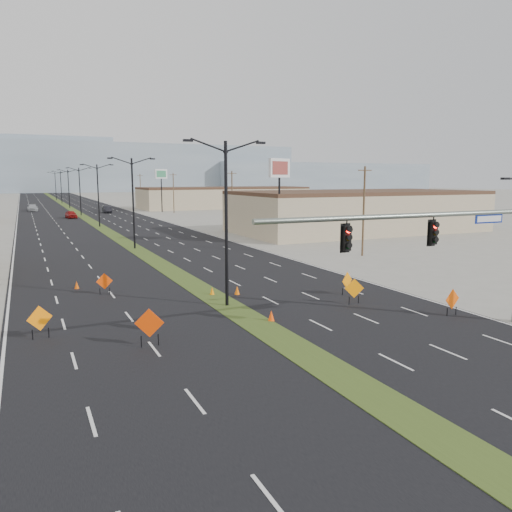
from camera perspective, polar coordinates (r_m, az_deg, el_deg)
name	(u,v)px	position (r m, az deg, el deg)	size (l,w,h in m)	color
ground	(337,374)	(20.95, 9.22, -13.16)	(600.00, 600.00, 0.00)	gray
road_surface	(79,214)	(116.77, -19.54, 4.53)	(25.00, 400.00, 0.02)	black
median_strip	(79,214)	(116.77, -19.54, 4.53)	(2.00, 400.00, 0.04)	#3A4D1B
building_se_near	(357,213)	(75.99, 11.50, 4.88)	(36.00, 18.00, 5.50)	tan
building_se_far	(224,198)	(135.30, -3.71, 6.61)	(44.00, 16.00, 5.00)	tan
mesa_center	(113,168)	(320.14, -16.02, 9.65)	(220.00, 50.00, 28.00)	gray
mesa_east	(318,177)	(360.73, 7.10, 9.00)	(160.00, 50.00, 18.00)	gray
signal_mast	(461,240)	(26.78, 22.36, 1.72)	(16.30, 0.60, 8.00)	slate
streetlight_0	(226,218)	(30.18, -3.42, 4.30)	(5.15, 0.24, 10.02)	black
streetlight_1	(133,200)	(57.12, -13.87, 6.21)	(5.15, 0.24, 10.02)	black
streetlight_2	(98,193)	(84.75, -17.59, 6.84)	(5.15, 0.24, 10.02)	black
streetlight_3	(80,190)	(112.56, -19.48, 7.15)	(5.15, 0.24, 10.02)	black
streetlight_4	(69,188)	(140.44, -20.63, 7.34)	(5.15, 0.24, 10.02)	black
streetlight_5	(61,186)	(168.37, -21.39, 7.46)	(5.15, 0.24, 10.02)	black
streetlight_6	(56,185)	(196.31, -21.94, 7.54)	(5.15, 0.24, 10.02)	black
utility_pole_0	(364,210)	(51.51, 12.21, 5.18)	(1.60, 0.20, 9.00)	#4C3823
utility_pole_1	(232,198)	(82.15, -2.76, 6.67)	(1.60, 0.20, 9.00)	#4C3823
utility_pole_2	(174,192)	(115.29, -9.41, 7.20)	(1.60, 0.20, 9.00)	#4C3823
utility_pole_3	(140,189)	(149.29, -13.07, 7.44)	(1.60, 0.20, 9.00)	#4C3823
car_left	(71,215)	(105.05, -20.38, 4.47)	(1.77, 4.41, 1.50)	maroon
car_mid	(107,210)	(119.18, -16.68, 5.11)	(1.59, 4.57, 1.51)	black
car_far	(32,208)	(131.50, -24.18, 5.04)	(2.24, 5.50, 1.60)	#A3A7AC
construction_sign_0	(40,319)	(26.75, -23.49, -6.67)	(1.19, 0.49, 1.68)	orange
construction_sign_1	(149,324)	(23.99, -12.09, -7.63)	(1.31, 0.50, 1.83)	red
construction_sign_2	(104,282)	(35.35, -16.93, -2.87)	(1.10, 0.12, 1.47)	#D93B04
construction_sign_3	(354,289)	(31.82, 11.16, -3.75)	(1.16, 0.47, 1.63)	orange
construction_sign_4	(347,281)	(34.30, 10.37, -2.88)	(1.09, 0.51, 1.57)	orange
construction_sign_5	(452,300)	(30.78, 21.52, -4.71)	(1.17, 0.20, 1.56)	#E74C04
cone_0	(237,290)	(33.88, -2.17, -3.95)	(0.36, 0.36, 0.60)	#F46105
cone_1	(271,316)	(27.69, 1.75, -6.86)	(0.37, 0.37, 0.62)	#FE4505
cone_2	(212,291)	(33.88, -5.04, -4.01)	(0.34, 0.34, 0.56)	orange
cone_3	(77,285)	(37.88, -19.81, -3.14)	(0.34, 0.34, 0.56)	#D74B04
pole_sign_east_near	(279,174)	(59.01, 2.70, 9.32)	(3.21, 1.46, 10.10)	black
pole_sign_east_far	(161,177)	(118.46, -10.79, 8.85)	(3.15, 1.43, 9.88)	black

